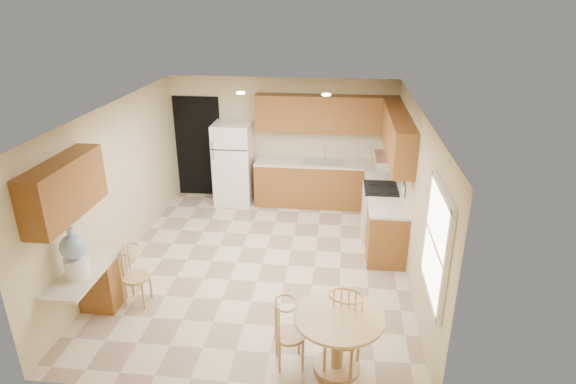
# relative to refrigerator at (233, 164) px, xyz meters

# --- Properties ---
(floor) EXTENTS (5.50, 5.50, 0.00)m
(floor) POSITION_rel_refrigerator_xyz_m (0.95, -2.40, -0.83)
(floor) COLOR beige
(floor) RESTS_ON ground
(ceiling) EXTENTS (4.50, 5.50, 0.02)m
(ceiling) POSITION_rel_refrigerator_xyz_m (0.95, -2.40, 1.67)
(ceiling) COLOR white
(ceiling) RESTS_ON wall_back
(wall_back) EXTENTS (4.50, 0.02, 2.50)m
(wall_back) POSITION_rel_refrigerator_xyz_m (0.95, 0.35, 0.42)
(wall_back) COLOR #C6B385
(wall_back) RESTS_ON floor
(wall_front) EXTENTS (4.50, 0.02, 2.50)m
(wall_front) POSITION_rel_refrigerator_xyz_m (0.95, -5.15, 0.42)
(wall_front) COLOR #C6B385
(wall_front) RESTS_ON floor
(wall_left) EXTENTS (0.02, 5.50, 2.50)m
(wall_left) POSITION_rel_refrigerator_xyz_m (-1.30, -2.40, 0.42)
(wall_left) COLOR #C6B385
(wall_left) RESTS_ON floor
(wall_right) EXTENTS (0.02, 5.50, 2.50)m
(wall_right) POSITION_rel_refrigerator_xyz_m (3.20, -2.40, 0.42)
(wall_right) COLOR #C6B385
(wall_right) RESTS_ON floor
(doorway) EXTENTS (0.90, 0.02, 2.10)m
(doorway) POSITION_rel_refrigerator_xyz_m (-0.80, 0.34, 0.22)
(doorway) COLOR black
(doorway) RESTS_ON floor
(base_cab_back) EXTENTS (2.75, 0.60, 0.87)m
(base_cab_back) POSITION_rel_refrigerator_xyz_m (1.83, 0.05, -0.39)
(base_cab_back) COLOR brown
(base_cab_back) RESTS_ON floor
(counter_back) EXTENTS (2.75, 0.63, 0.04)m
(counter_back) POSITION_rel_refrigerator_xyz_m (1.83, 0.05, 0.06)
(counter_back) COLOR beige
(counter_back) RESTS_ON base_cab_back
(base_cab_right_a) EXTENTS (0.60, 0.59, 0.87)m
(base_cab_right_a) POSITION_rel_refrigerator_xyz_m (2.90, -0.54, -0.39)
(base_cab_right_a) COLOR brown
(base_cab_right_a) RESTS_ON floor
(counter_right_a) EXTENTS (0.63, 0.59, 0.04)m
(counter_right_a) POSITION_rel_refrigerator_xyz_m (2.90, -0.54, 0.06)
(counter_right_a) COLOR beige
(counter_right_a) RESTS_ON base_cab_right_a
(base_cab_right_b) EXTENTS (0.60, 0.80, 0.87)m
(base_cab_right_b) POSITION_rel_refrigerator_xyz_m (2.90, -2.00, -0.39)
(base_cab_right_b) COLOR brown
(base_cab_right_b) RESTS_ON floor
(counter_right_b) EXTENTS (0.63, 0.80, 0.04)m
(counter_right_b) POSITION_rel_refrigerator_xyz_m (2.90, -2.00, 0.06)
(counter_right_b) COLOR beige
(counter_right_b) RESTS_ON base_cab_right_b
(upper_cab_back) EXTENTS (2.75, 0.33, 0.70)m
(upper_cab_back) POSITION_rel_refrigerator_xyz_m (1.83, 0.19, 1.02)
(upper_cab_back) COLOR brown
(upper_cab_back) RESTS_ON wall_back
(upper_cab_right) EXTENTS (0.33, 2.42, 0.70)m
(upper_cab_right) POSITION_rel_refrigerator_xyz_m (3.04, -1.19, 1.02)
(upper_cab_right) COLOR brown
(upper_cab_right) RESTS_ON wall_right
(upper_cab_left) EXTENTS (0.33, 1.40, 0.70)m
(upper_cab_left) POSITION_rel_refrigerator_xyz_m (-1.13, -4.00, 1.02)
(upper_cab_left) COLOR brown
(upper_cab_left) RESTS_ON wall_left
(sink) EXTENTS (0.78, 0.44, 0.01)m
(sink) POSITION_rel_refrigerator_xyz_m (1.80, 0.05, 0.08)
(sink) COLOR silver
(sink) RESTS_ON counter_back
(range_hood) EXTENTS (0.50, 0.76, 0.14)m
(range_hood) POSITION_rel_refrigerator_xyz_m (2.95, -1.22, 0.59)
(range_hood) COLOR silver
(range_hood) RESTS_ON upper_cab_right
(desk_pedestal) EXTENTS (0.48, 0.42, 0.72)m
(desk_pedestal) POSITION_rel_refrigerator_xyz_m (-1.05, -3.72, -0.47)
(desk_pedestal) COLOR brown
(desk_pedestal) RESTS_ON floor
(desk_top) EXTENTS (0.50, 1.20, 0.04)m
(desk_top) POSITION_rel_refrigerator_xyz_m (-1.05, -4.10, -0.08)
(desk_top) COLOR beige
(desk_top) RESTS_ON desk_pedestal
(window) EXTENTS (0.06, 1.12, 1.30)m
(window) POSITION_rel_refrigerator_xyz_m (3.18, -4.25, 0.67)
(window) COLOR white
(window) RESTS_ON wall_right
(can_light_a) EXTENTS (0.14, 0.14, 0.02)m
(can_light_a) POSITION_rel_refrigerator_xyz_m (0.45, -1.20, 1.66)
(can_light_a) COLOR white
(can_light_a) RESTS_ON ceiling
(can_light_b) EXTENTS (0.14, 0.14, 0.02)m
(can_light_b) POSITION_rel_refrigerator_xyz_m (1.85, -1.20, 1.66)
(can_light_b) COLOR white
(can_light_b) RESTS_ON ceiling
(refrigerator) EXTENTS (0.73, 0.71, 1.66)m
(refrigerator) POSITION_rel_refrigerator_xyz_m (0.00, 0.00, 0.00)
(refrigerator) COLOR white
(refrigerator) RESTS_ON floor
(stove) EXTENTS (0.65, 0.76, 1.09)m
(stove) POSITION_rel_refrigerator_xyz_m (2.88, -1.22, -0.36)
(stove) COLOR white
(stove) RESTS_ON floor
(dining_table) EXTENTS (1.00, 1.00, 0.74)m
(dining_table) POSITION_rel_refrigerator_xyz_m (2.16, -4.60, -0.34)
(dining_table) COLOR tan
(dining_table) RESTS_ON floor
(chair_table_a) EXTENTS (0.37, 0.48, 0.84)m
(chair_table_a) POSITION_rel_refrigerator_xyz_m (1.61, -4.64, -0.32)
(chair_table_a) COLOR tan
(chair_table_a) RESTS_ON floor
(chair_table_b) EXTENTS (0.43, 0.46, 0.97)m
(chair_table_b) POSITION_rel_refrigerator_xyz_m (2.21, -4.69, -0.24)
(chair_table_b) COLOR tan
(chair_table_b) RESTS_ON floor
(chair_desk) EXTENTS (0.37, 0.48, 0.85)m
(chair_desk) POSITION_rel_refrigerator_xyz_m (-0.60, -3.68, -0.31)
(chair_desk) COLOR tan
(chair_desk) RESTS_ON floor
(water_crock) EXTENTS (0.31, 0.31, 0.65)m
(water_crock) POSITION_rel_refrigerator_xyz_m (-1.05, -4.18, 0.23)
(water_crock) COLOR white
(water_crock) RESTS_ON desk_top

